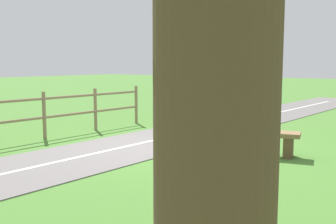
{
  "coord_description": "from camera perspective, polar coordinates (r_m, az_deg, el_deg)",
  "views": [
    {
      "loc": [
        -4.39,
        6.54,
        1.69
      ],
      "look_at": [
        -0.87,
        1.56,
        0.94
      ],
      "focal_mm": 42.64,
      "sensor_mm": 36.0,
      "label": 1
    }
  ],
  "objects": [
    {
      "name": "ground_plane",
      "position": [
        8.05,
        1.33,
        -5.14
      ],
      "size": [
        80.0,
        80.0,
        0.0
      ],
      "primitive_type": "plane",
      "color": "#477A2D"
    },
    {
      "name": "bench",
      "position": [
        7.6,
        12.32,
        -3.66
      ],
      "size": [
        1.65,
        0.77,
        0.45
      ],
      "rotation": [
        0.0,
        0.0,
        0.24
      ],
      "color": "brown",
      "rests_on": "ground_plane"
    },
    {
      "name": "person_seated",
      "position": [
        7.59,
        9.47,
        0.01
      ],
      "size": [
        0.37,
        0.37,
        0.75
      ],
      "rotation": [
        0.0,
        0.0,
        0.24
      ],
      "color": "#38383D",
      "rests_on": "bench"
    },
    {
      "name": "bicycle",
      "position": [
        8.0,
        3.47,
        -2.32
      ],
      "size": [
        0.15,
        1.8,
        0.94
      ],
      "rotation": [
        0.0,
        0.0,
        1.51
      ],
      "color": "black",
      "rests_on": "ground_plane"
    },
    {
      "name": "backpack",
      "position": [
        7.58,
        2.63,
        -4.29
      ],
      "size": [
        0.31,
        0.3,
        0.43
      ],
      "rotation": [
        0.0,
        0.0,
        3.15
      ],
      "color": "olive",
      "rests_on": "ground_plane"
    },
    {
      "name": "tree_far_right",
      "position": [
        1.12,
        6.87,
        -4.39
      ],
      "size": [
        1.21,
        1.22,
        3.48
      ],
      "color": "brown",
      "rests_on": "ground_plane"
    }
  ]
}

